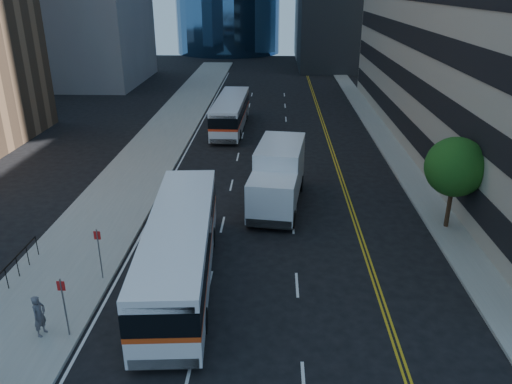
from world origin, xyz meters
TOP-DOWN VIEW (x-y plane):
  - ground at (0.00, 0.00)m, footprint 160.00×160.00m
  - sidewalk_west at (-10.50, 25.00)m, footprint 5.00×90.00m
  - sidewalk_east at (9.00, 25.00)m, footprint 2.00×90.00m
  - street_tree at (9.00, 8.00)m, footprint 3.20×3.20m
  - bus_front at (-4.76, 2.14)m, footprint 3.57×12.42m
  - bus_rear at (-4.71, 28.02)m, footprint 2.82×11.44m
  - box_truck at (-0.38, 10.85)m, footprint 3.56×7.90m
  - pedestrian at (-9.44, -2.01)m, footprint 0.53×0.69m

SIDE VIEW (x-z plane):
  - ground at x=0.00m, z-range 0.00..0.00m
  - sidewalk_west at x=-10.50m, z-range 0.00..0.15m
  - sidewalk_east at x=9.00m, z-range 0.00..0.15m
  - pedestrian at x=-9.44m, z-range 0.15..1.85m
  - bus_rear at x=-4.71m, z-range 0.13..3.07m
  - bus_front at x=-4.76m, z-range 0.15..3.31m
  - box_truck at x=-0.38m, z-range 0.10..3.75m
  - street_tree at x=9.00m, z-range 1.09..6.19m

